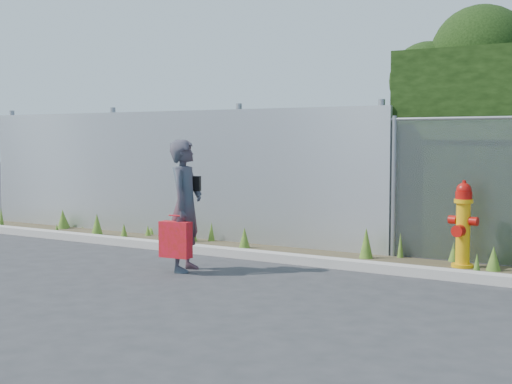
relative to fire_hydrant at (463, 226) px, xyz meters
name	(u,v)px	position (x,y,z in m)	size (l,w,h in m)	color
ground	(215,285)	(-2.17, -2.62, -0.57)	(80.00, 80.00, 0.00)	#323133
curb	(290,258)	(-2.17, -0.82, -0.51)	(16.00, 0.22, 0.12)	#AFA79E
weed_strip	(347,251)	(-1.63, -0.09, -0.45)	(16.00, 1.29, 0.54)	#413725
corrugated_fence	(162,174)	(-5.41, 0.39, 0.53)	(8.50, 0.21, 2.30)	#B5B7BD
fire_hydrant	(463,226)	(0.00, 0.00, 0.00)	(0.39, 0.35, 1.17)	#F0AA0C
woman	(186,206)	(-3.02, -2.06, 0.29)	(0.62, 0.41, 1.71)	#105B6A
red_tote_bag	(176,240)	(-3.01, -2.29, -0.13)	(0.42, 0.15, 0.55)	#B01B0A
black_shoulder_bag	(191,183)	(-3.04, -1.91, 0.56)	(0.26, 0.11, 0.19)	black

